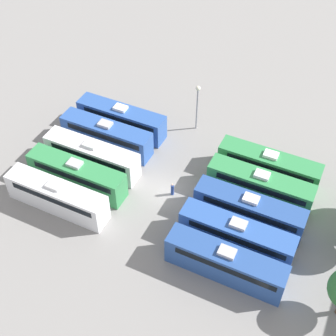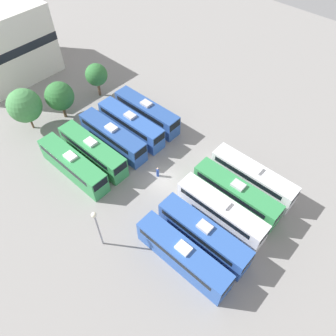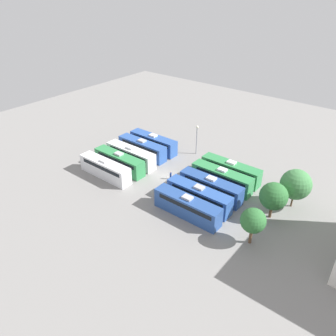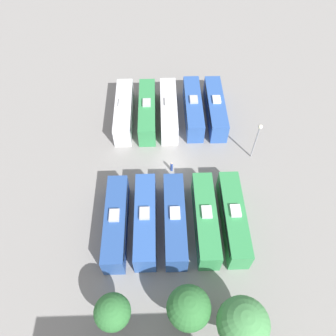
% 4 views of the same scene
% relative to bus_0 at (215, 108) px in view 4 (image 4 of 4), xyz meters
% --- Properties ---
extents(ground_plane, '(119.02, 119.02, 0.00)m').
position_rel_bus_0_xyz_m(ground_plane, '(7.20, 9.63, -1.84)').
color(ground_plane, gray).
extents(bus_0, '(2.54, 11.64, 3.69)m').
position_rel_bus_0_xyz_m(bus_0, '(0.00, 0.00, 0.00)').
color(bus_0, '#2D56A8').
rests_on(bus_0, ground_plane).
extents(bus_1, '(2.54, 11.64, 3.69)m').
position_rel_bus_0_xyz_m(bus_1, '(3.49, -0.09, 0.00)').
color(bus_1, '#2D56A8').
rests_on(bus_1, ground_plane).
extents(bus_2, '(2.54, 11.64, 3.69)m').
position_rel_bus_0_xyz_m(bus_2, '(7.34, 0.28, 0.00)').
color(bus_2, silver).
rests_on(bus_2, ground_plane).
extents(bus_3, '(2.54, 11.64, 3.69)m').
position_rel_bus_0_xyz_m(bus_3, '(10.70, 0.40, 0.00)').
color(bus_3, '#338C4C').
rests_on(bus_3, ground_plane).
extents(bus_4, '(2.54, 11.64, 3.69)m').
position_rel_bus_0_xyz_m(bus_4, '(14.32, 0.30, 0.00)').
color(bus_4, silver).
rests_on(bus_4, ground_plane).
extents(bus_5, '(2.54, 11.64, 3.69)m').
position_rel_bus_0_xyz_m(bus_5, '(0.01, 19.28, 0.00)').
color(bus_5, '#338C4C').
rests_on(bus_5, ground_plane).
extents(bus_6, '(2.54, 11.64, 3.69)m').
position_rel_bus_0_xyz_m(bus_6, '(3.43, 19.34, 0.00)').
color(bus_6, '#338C4C').
rests_on(bus_6, ground_plane).
extents(bus_7, '(2.54, 11.64, 3.69)m').
position_rel_bus_0_xyz_m(bus_7, '(7.17, 19.38, 0.00)').
color(bus_7, '#284C93').
rests_on(bus_7, ground_plane).
extents(bus_8, '(2.54, 11.64, 3.69)m').
position_rel_bus_0_xyz_m(bus_8, '(10.75, 19.31, 0.00)').
color(bus_8, '#2D56A8').
rests_on(bus_8, ground_plane).
extents(bus_9, '(2.54, 11.64, 3.69)m').
position_rel_bus_0_xyz_m(bus_9, '(14.29, 19.48, 0.00)').
color(bus_9, '#284C93').
rests_on(bus_9, ground_plane).
extents(worker_person, '(0.36, 0.36, 1.67)m').
position_rel_bus_0_xyz_m(worker_person, '(7.25, 10.56, -1.06)').
color(worker_person, navy).
rests_on(worker_person, ground_plane).
extents(light_pole, '(0.60, 0.60, 6.53)m').
position_rel_bus_0_xyz_m(light_pole, '(-4.43, 8.38, 2.70)').
color(light_pole, gray).
rests_on(light_pole, ground_plane).
extents(tree_0, '(5.02, 5.02, 6.82)m').
position_rel_bus_0_xyz_m(tree_0, '(1.34, 31.60, 2.47)').
color(tree_0, brown).
rests_on(tree_0, ground_plane).
extents(tree_1, '(4.40, 4.40, 6.21)m').
position_rel_bus_0_xyz_m(tree_1, '(6.29, 30.01, 2.16)').
color(tree_1, brown).
rests_on(tree_1, ground_plane).
extents(tree_2, '(3.63, 3.63, 5.83)m').
position_rel_bus_0_xyz_m(tree_2, '(13.67, 30.18, 2.15)').
color(tree_2, brown).
rests_on(tree_2, ground_plane).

